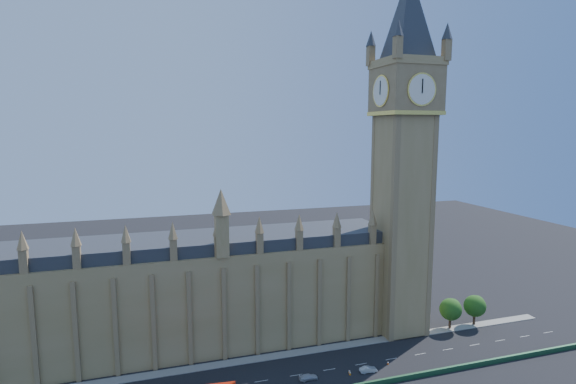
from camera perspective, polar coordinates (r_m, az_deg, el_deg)
name	(u,v)px	position (r m, az deg, el deg)	size (l,w,h in m)	color
ground	(279,378)	(107.30, -1.16, -22.55)	(400.00, 400.00, 0.00)	black
palace_westminster	(157,295)	(118.05, -16.33, -12.49)	(120.00, 20.00, 28.00)	olive
elizabeth_tower	(404,129)	(120.87, 14.56, 7.75)	(20.59, 20.59, 105.00)	olive
kerb_north	(268,357)	(115.25, -2.56, -20.21)	(160.00, 3.00, 0.16)	gray
tree_east_near	(451,309)	(134.98, 20.01, -13.75)	(6.00, 6.00, 8.50)	#382619
tree_east_far	(475,305)	(139.74, 22.69, -13.13)	(6.00, 6.00, 8.50)	#382619
car_silver	(368,369)	(110.58, 10.16, -21.30)	(1.39, 3.98, 1.31)	#B9BDC1
car_white	(308,377)	(106.55, 2.60, -22.42)	(1.68, 4.14, 1.20)	silver
cone_a	(349,371)	(109.80, 7.80, -21.64)	(0.61, 0.61, 0.75)	black
cone_b	(369,370)	(111.17, 10.20, -21.34)	(0.51, 0.51, 0.62)	black
cone_c	(350,373)	(109.13, 7.88, -21.83)	(0.55, 0.55, 0.80)	black
cone_d	(388,363)	(114.59, 12.56, -20.42)	(0.55, 0.55, 0.74)	black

